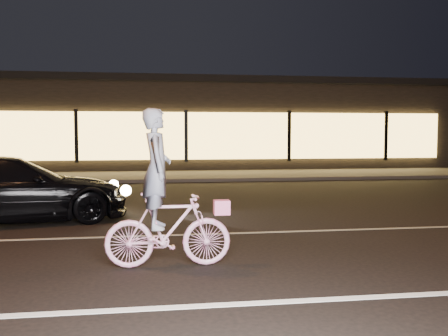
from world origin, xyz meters
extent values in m
plane|color=black|center=(0.00, 0.00, 0.00)|extent=(90.00, 90.00, 0.00)
cube|color=silver|center=(0.00, -1.50, 0.00)|extent=(60.00, 0.12, 0.01)
cube|color=gray|center=(0.00, 2.00, 0.00)|extent=(60.00, 0.10, 0.01)
cube|color=#383533|center=(0.00, 13.00, 0.06)|extent=(30.00, 4.00, 0.12)
cube|color=black|center=(0.00, 19.00, 2.00)|extent=(25.00, 8.00, 4.00)
cube|color=black|center=(0.00, 19.00, 4.05)|extent=(25.40, 8.40, 0.30)
cube|color=#FFC659|center=(0.00, 14.90, 1.60)|extent=(23.00, 0.15, 2.00)
cube|color=black|center=(-4.50, 14.82, 1.60)|extent=(0.15, 0.08, 2.20)
cube|color=black|center=(0.00, 14.82, 1.60)|extent=(0.15, 0.08, 2.20)
cube|color=black|center=(4.50, 14.82, 1.60)|extent=(0.15, 0.08, 2.20)
cube|color=black|center=(9.00, 14.82, 1.60)|extent=(0.15, 0.08, 2.20)
imported|color=#E44998|center=(-1.34, 0.02, 0.48)|extent=(1.61, 0.45, 0.97)
imported|color=silver|center=(-1.48, 0.02, 1.27)|extent=(0.36, 0.55, 1.52)
cube|color=#FF538D|center=(-0.65, 0.02, 0.76)|extent=(0.20, 0.17, 0.18)
imported|color=black|center=(-4.22, 3.63, 0.64)|extent=(4.75, 2.91, 1.29)
sphere|color=#FFF2BF|center=(-2.34, 4.76, 0.59)|extent=(0.21, 0.21, 0.21)
sphere|color=#FFF2BF|center=(-2.03, 3.62, 0.59)|extent=(0.21, 0.21, 0.21)
camera|label=1|loc=(-1.57, -6.31, 1.71)|focal=40.00mm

